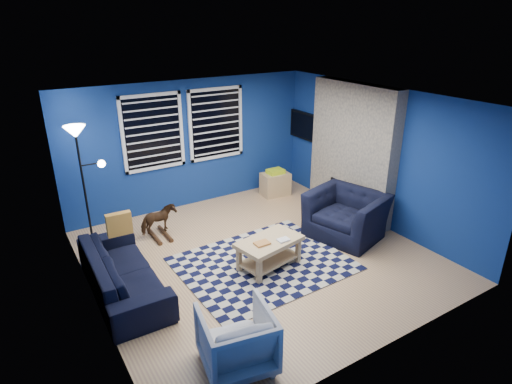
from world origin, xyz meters
TOP-DOWN VIEW (x-y plane):
  - floor at (0.00, 0.00)m, footprint 5.00×5.00m
  - ceiling at (0.00, 0.00)m, footprint 5.00×5.00m
  - wall_back at (0.00, 2.50)m, footprint 5.00×0.00m
  - wall_left at (-2.50, 0.00)m, footprint 0.00×5.00m
  - wall_right at (2.50, 0.00)m, footprint 0.00×5.00m
  - fireplace at (2.36, 0.50)m, footprint 0.65×2.00m
  - window_left at (-0.75, 2.46)m, footprint 1.17×0.06m
  - window_right at (0.55, 2.46)m, footprint 1.17×0.06m
  - tv at (2.45, 2.00)m, footprint 0.07×1.00m
  - rug at (-0.07, -0.24)m, footprint 2.55×2.06m
  - sofa at (-2.10, 0.21)m, footprint 2.14×0.88m
  - armchair_big at (1.66, -0.21)m, footprint 1.48×1.37m
  - armchair_bent at (-1.45, -1.83)m, footprint 0.89×0.90m
  - rocking_horse at (-1.12, 1.46)m, footprint 0.37×0.64m
  - coffee_table at (-0.04, -0.36)m, footprint 1.08×0.75m
  - cabinet at (1.67, 1.98)m, footprint 0.62×0.44m
  - floor_lamp at (-2.13, 1.97)m, footprint 0.55×0.34m
  - throw_pillow at (-1.95, 0.71)m, footprint 0.36×0.12m

SIDE VIEW (x-z plane):
  - floor at x=0.00m, z-range 0.00..0.00m
  - rug at x=-0.07m, z-range 0.00..0.02m
  - cabinet at x=1.67m, z-range -0.03..0.54m
  - sofa at x=-2.10m, z-range 0.00..0.62m
  - rocking_horse at x=-1.12m, z-range 0.07..0.58m
  - coffee_table at x=-0.04m, z-range 0.09..0.58m
  - armchair_bent at x=-1.45m, z-range 0.00..0.71m
  - armchair_big at x=1.66m, z-range 0.00..0.79m
  - throw_pillow at x=-1.95m, z-range 0.62..0.96m
  - fireplace at x=2.36m, z-range -0.05..2.45m
  - wall_back at x=0.00m, z-range -1.25..3.75m
  - wall_left at x=-2.50m, z-range -1.25..3.75m
  - wall_right at x=2.50m, z-range -1.25..3.75m
  - tv at x=2.45m, z-range 1.11..1.69m
  - window_left at x=-0.75m, z-range 0.89..2.31m
  - window_right at x=0.55m, z-range 0.89..2.31m
  - floor_lamp at x=-2.13m, z-range 0.64..2.64m
  - ceiling at x=0.00m, z-range 2.50..2.50m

